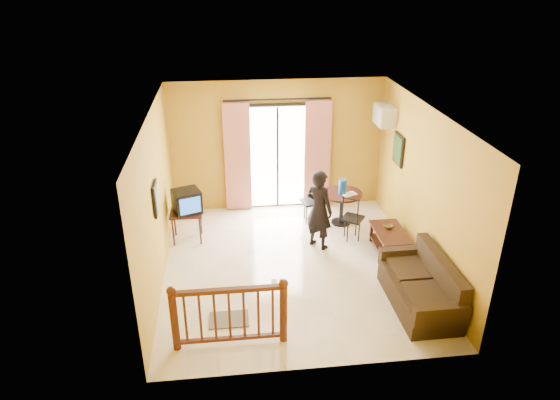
{
  "coord_description": "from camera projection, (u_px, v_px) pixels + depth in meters",
  "views": [
    {
      "loc": [
        -1.09,
        -7.47,
        4.88
      ],
      "look_at": [
        -0.21,
        0.2,
        1.22
      ],
      "focal_mm": 32.0,
      "sensor_mm": 36.0,
      "label": 1
    }
  ],
  "objects": [
    {
      "name": "water_jug",
      "position": [
        343.0,
        187.0,
        10.02
      ],
      "size": [
        0.16,
        0.16,
        0.3
      ],
      "primitive_type": "cylinder",
      "color": "#1247A9",
      "rests_on": "dining_table"
    },
    {
      "name": "air_conditioner",
      "position": [
        384.0,
        115.0,
        9.95
      ],
      "size": [
        0.31,
        0.6,
        0.4
      ],
      "color": "silver",
      "rests_on": "room_shell"
    },
    {
      "name": "sofa",
      "position": [
        423.0,
        288.0,
        7.76
      ],
      "size": [
        0.83,
        1.75,
        0.84
      ],
      "rotation": [
        0.0,
        0.0,
        0.01
      ],
      "color": "black",
      "rests_on": "ground"
    },
    {
      "name": "tv_table",
      "position": [
        186.0,
        215.0,
        9.54
      ],
      "size": [
        0.61,
        0.51,
        0.61
      ],
      "color": "black",
      "rests_on": "ground"
    },
    {
      "name": "balcony_door",
      "position": [
        278.0,
        156.0,
        10.58
      ],
      "size": [
        2.25,
        0.14,
        2.46
      ],
      "color": "black",
      "rests_on": "ground"
    },
    {
      "name": "doormat",
      "position": [
        229.0,
        319.0,
        7.55
      ],
      "size": [
        0.6,
        0.4,
        0.02
      ],
      "primitive_type": "cube",
      "rotation": [
        0.0,
        0.0,
        -0.01
      ],
      "color": "#5E554B",
      "rests_on": "ground"
    },
    {
      "name": "bowl",
      "position": [
        388.0,
        226.0,
        9.28
      ],
      "size": [
        0.19,
        0.19,
        0.06
      ],
      "primitive_type": "imported",
      "rotation": [
        0.0,
        0.0,
        -0.01
      ],
      "color": "brown",
      "rests_on": "coffee_table"
    },
    {
      "name": "ground",
      "position": [
        293.0,
        266.0,
        8.9
      ],
      "size": [
        5.0,
        5.0,
        0.0
      ],
      "primitive_type": "plane",
      "color": "beige",
      "rests_on": "ground"
    },
    {
      "name": "picture_left",
      "position": [
        156.0,
        198.0,
        7.83
      ],
      "size": [
        0.05,
        0.42,
        0.52
      ],
      "color": "black",
      "rests_on": "room_shell"
    },
    {
      "name": "coffee_table",
      "position": [
        390.0,
        238.0,
        9.22
      ],
      "size": [
        0.55,
        0.98,
        0.44
      ],
      "color": "black",
      "rests_on": "ground"
    },
    {
      "name": "botanical_print",
      "position": [
        398.0,
        150.0,
        9.6
      ],
      "size": [
        0.05,
        0.5,
        0.6
      ],
      "color": "black",
      "rests_on": "room_shell"
    },
    {
      "name": "dining_chairs",
      "position": [
        330.0,
        230.0,
        10.13
      ],
      "size": [
        1.18,
        1.34,
        0.95
      ],
      "color": "black",
      "rests_on": "ground"
    },
    {
      "name": "room_shell",
      "position": [
        294.0,
        178.0,
        8.18
      ],
      "size": [
        5.0,
        5.0,
        5.0
      ],
      "color": "white",
      "rests_on": "ground"
    },
    {
      "name": "dining_table",
      "position": [
        342.0,
        199.0,
        10.17
      ],
      "size": [
        0.82,
        0.82,
        0.68
      ],
      "color": "black",
      "rests_on": "ground"
    },
    {
      "name": "stair_balustrade",
      "position": [
        229.0,
        312.0,
        6.84
      ],
      "size": [
        1.63,
        0.13,
        1.04
      ],
      "color": "#471E0F",
      "rests_on": "ground"
    },
    {
      "name": "standing_person",
      "position": [
        319.0,
        210.0,
        9.21
      ],
      "size": [
        0.66,
        0.66,
        1.55
      ],
      "primitive_type": "imported",
      "rotation": [
        0.0,
        0.0,
        2.34
      ],
      "color": "black",
      "rests_on": "ground"
    },
    {
      "name": "serving_tray",
      "position": [
        349.0,
        194.0,
        10.02
      ],
      "size": [
        0.33,
        0.27,
        0.02
      ],
      "primitive_type": "cube",
      "rotation": [
        0.0,
        0.0,
        0.37
      ],
      "color": "beige",
      "rests_on": "dining_table"
    },
    {
      "name": "sandals",
      "position": [
        278.0,
        284.0,
        8.38
      ],
      "size": [
        0.27,
        0.26,
        0.03
      ],
      "color": "brown",
      "rests_on": "ground"
    },
    {
      "name": "television",
      "position": [
        187.0,
        201.0,
        9.41
      ],
      "size": [
        0.61,
        0.58,
        0.44
      ],
      "rotation": [
        0.0,
        0.0,
        0.35
      ],
      "color": "black",
      "rests_on": "tv_table"
    }
  ]
}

